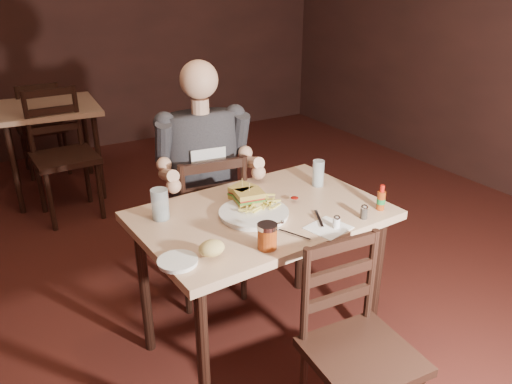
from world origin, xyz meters
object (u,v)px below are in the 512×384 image
diner (204,149)px  hot_sauce (381,197)px  glass_left (160,204)px  main_table (261,229)px  bg_chair_far (41,128)px  bg_table (47,116)px  side_plate (178,262)px  syrup_dispenser (267,236)px  glass_right (318,173)px  chair_far (205,224)px  chair_near (362,355)px  dinner_plate (254,214)px  bg_chair_near (65,157)px

diner → hot_sauce: 0.95m
diner → glass_left: 0.54m
main_table → bg_chair_far: size_ratio=1.32×
bg_table → side_plate: size_ratio=5.73×
bg_table → bg_chair_far: bg_chair_far is taller
main_table → bg_chair_far: bearing=99.0°
bg_table → glass_left: 2.44m
syrup_dispenser → side_plate: size_ratio=0.71×
glass_left → diner: bearing=43.3°
glass_right → syrup_dispenser: (-0.56, -0.41, -0.02)m
main_table → chair_far: 0.63m
chair_near → dinner_plate: (-0.10, 0.65, 0.35)m
dinner_plate → glass_left: 0.42m
bg_chair_far → hot_sauce: size_ratio=7.25×
chair_near → hot_sauce: hot_sauce is taller
bg_chair_near → side_plate: bg_chair_near is taller
chair_near → diner: 1.31m
main_table → bg_table: size_ratio=1.36×
bg_table → syrup_dispenser: bearing=-83.1°
chair_near → syrup_dispenser: bearing=121.7°
bg_table → glass_left: bearing=-88.1°
dinner_plate → glass_left: glass_left is taller
main_table → glass_right: 0.45m
syrup_dispenser → glass_right: bearing=32.7°
bg_chair_near → side_plate: 2.29m
dinner_plate → chair_near: bearing=-81.3°
bg_chair_far → dinner_plate: bg_chair_far is taller
chair_near → dinner_plate: 0.75m
bg_table → side_plate: 2.83m
diner → glass_right: (0.44, -0.42, -0.08)m
bg_chair_near → dinner_plate: size_ratio=3.18×
main_table → syrup_dispenser: syrup_dispenser is taller
bg_table → bg_chair_far: size_ratio=0.97×
bg_chair_near → glass_right: bg_chair_near is taller
glass_right → side_plate: (-0.91, -0.33, -0.06)m
main_table → diner: (-0.03, 0.54, 0.24)m
chair_far → syrup_dispenser: (-0.13, -0.88, 0.37)m
bg_chair_near → syrup_dispenser: size_ratio=9.24×
side_plate → hot_sauce: bearing=-2.3°
chair_near → bg_chair_far: bg_chair_far is taller
glass_left → side_plate: size_ratio=0.94×
chair_near → bg_chair_near: (-0.55, 2.73, 0.06)m
bg_chair_far → dinner_plate: size_ratio=2.87×
bg_chair_far → glass_left: size_ratio=6.27×
glass_left → side_plate: glass_left is taller
chair_far → bg_chair_far: (-0.48, 2.57, -0.01)m
diner → glass_left: size_ratio=6.48×
main_table → dinner_plate: size_ratio=3.78×
bg_table → hot_sauce: hot_sauce is taller
bg_chair_far → hot_sauce: (0.99, -3.42, 0.39)m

